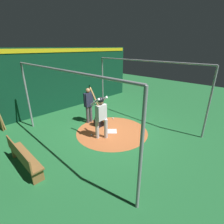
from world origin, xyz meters
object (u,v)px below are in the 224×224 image
Objects in this scene: home_plate at (112,131)px; baseball_0 at (91,135)px; batter at (101,114)px; catcher at (100,119)px; bench at (23,156)px; baseball_1 at (113,118)px; umpire at (89,104)px.

baseball_0 is (-0.36, -0.90, 0.03)m from home_plate.
catcher is at bearing 141.51° from batter.
bench is (0.57, -3.66, 0.08)m from catcher.
baseball_1 is (-0.94, 1.04, 0.03)m from home_plate.
batter is at bearing -84.97° from home_plate.
umpire is 23.77× the size of baseball_0.
batter is at bearing 84.01° from bench.
baseball_0 is (0.46, -0.90, -0.33)m from catcher.
baseball_1 is (-0.12, 1.04, -0.33)m from catcher.
umpire is 3.85m from bench.
batter is at bearing -21.49° from umpire.
baseball_0 is (1.17, -0.83, -0.95)m from umpire.
umpire reaches higher than catcher.
home_plate is 0.90m from catcher.
home_plate is 1.82m from umpire.
baseball_1 is (-0.69, 4.70, -0.41)m from bench.
batter is 3.04m from bench.
umpire is 1.72m from baseball_0.
home_plate is at bearing 68.27° from baseball_0.
catcher is at bearing 5.96° from umpire.
batter is at bearing -60.12° from baseball_1.
umpire reaches higher than home_plate.
umpire is (-0.71, -0.07, 0.61)m from catcher.
baseball_0 is at bearing -154.35° from batter.
bench is (-0.31, -2.96, -0.63)m from batter.
batter is 1.08× the size of bench.
batter reaches higher than baseball_0.
catcher reaches higher than baseball_1.
catcher is at bearing 117.08° from baseball_0.
baseball_0 is at bearing -73.39° from baseball_1.
home_plate is 5.68× the size of baseball_1.
batter is 28.62× the size of baseball_0.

